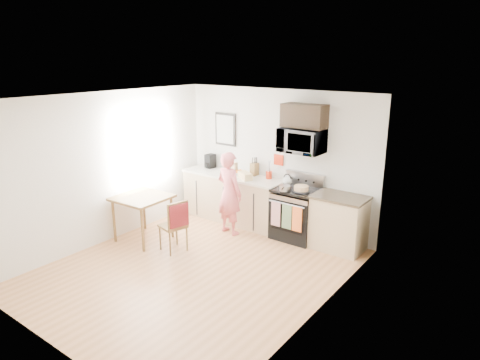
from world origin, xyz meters
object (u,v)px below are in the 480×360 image
Objects in this scene: microwave at (302,141)px; cake at (301,189)px; chair at (177,220)px; range at (296,215)px; person at (229,193)px; dining_table at (142,201)px.

microwave is 0.82m from cake.
cake reaches higher than chair.
cake is (0.13, -0.10, 0.54)m from range.
range is at bearing -89.94° from microwave.
chair is 2.17m from cake.
dining_table is at bearing 56.25° from person.
dining_table is at bearing -145.18° from cake.
microwave is 0.49× the size of person.
dining_table is 0.95× the size of chair.
dining_table is (-2.13, -1.78, -1.05)m from microwave.
range is 1.26m from person.
cake is (2.26, 1.58, 0.26)m from dining_table.
chair is at bearing -126.41° from range.
range is 0.76× the size of person.
person is 1.55m from dining_table.
microwave is at bearing -141.77° from person.
cake is at bearing -56.87° from microwave.
cake is at bearing 62.91° from chair.
cake is (1.23, 0.43, 0.21)m from person.
dining_table is at bearing -141.93° from range.
person is at bearing -150.14° from microwave.
microwave is 2.51m from chair.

